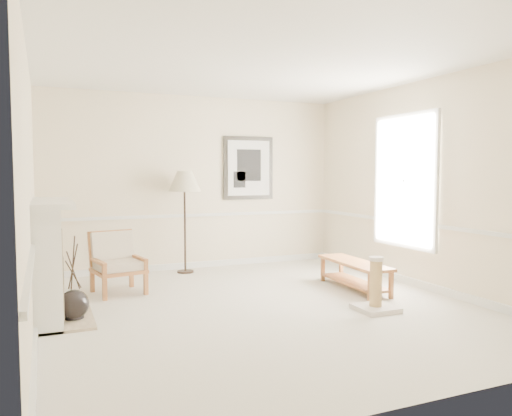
{
  "coord_description": "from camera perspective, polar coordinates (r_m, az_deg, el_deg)",
  "views": [
    {
      "loc": [
        -2.37,
        -5.41,
        1.61
      ],
      "look_at": [
        0.24,
        0.7,
        1.15
      ],
      "focal_mm": 35.0,
      "sensor_mm": 36.0,
      "label": 1
    }
  ],
  "objects": [
    {
      "name": "scratching_post",
      "position": [
        6.09,
        13.52,
        -9.51
      ],
      "size": [
        0.46,
        0.46,
        0.64
      ],
      "rotation": [
        0.0,
        0.0,
        -0.02
      ],
      "color": "white",
      "rests_on": "ground"
    },
    {
      "name": "ground",
      "position": [
        6.12,
        0.55,
        -11.25
      ],
      "size": [
        5.5,
        5.5,
        0.0
      ],
      "primitive_type": "plane",
      "color": "silver",
      "rests_on": "ground"
    },
    {
      "name": "fireplace",
      "position": [
        6.09,
        -22.64,
        -5.47
      ],
      "size": [
        0.64,
        1.64,
        1.31
      ],
      "color": "white",
      "rests_on": "ground"
    },
    {
      "name": "armchair",
      "position": [
        7.03,
        -15.7,
        -5.7
      ],
      "size": [
        0.73,
        0.77,
        0.82
      ],
      "rotation": [
        0.0,
        0.0,
        0.19
      ],
      "color": "#9A5331",
      "rests_on": "ground"
    },
    {
      "name": "bench",
      "position": [
        7.1,
        11.18,
        -7.04
      ],
      "size": [
        0.47,
        1.39,
        0.39
      ],
      "rotation": [
        0.0,
        0.0,
        -0.04
      ],
      "color": "#9A5331",
      "rests_on": "ground"
    },
    {
      "name": "floor_vase",
      "position": [
        5.88,
        -20.08,
        -10.41
      ],
      "size": [
        0.32,
        0.32,
        0.94
      ],
      "rotation": [
        0.0,
        0.0,
        0.37
      ],
      "color": "black",
      "rests_on": "ground"
    },
    {
      "name": "floor_lamp",
      "position": [
        8.08,
        -8.17,
        2.72
      ],
      "size": [
        0.66,
        0.66,
        1.65
      ],
      "rotation": [
        0.0,
        0.0,
        0.33
      ],
      "color": "black",
      "rests_on": "ground"
    },
    {
      "name": "room",
      "position": [
        6.04,
        1.48,
        6.42
      ],
      "size": [
        5.04,
        5.54,
        2.92
      ],
      "color": "beige",
      "rests_on": "ground"
    }
  ]
}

